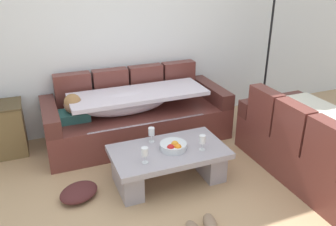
% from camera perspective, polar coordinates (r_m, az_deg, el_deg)
% --- Properties ---
extents(ground_plane, '(14.00, 14.00, 0.00)m').
position_cam_1_polar(ground_plane, '(3.36, 0.86, -16.72)').
color(ground_plane, tan).
extents(back_wall, '(9.00, 0.10, 2.70)m').
position_cam_1_polar(back_wall, '(4.68, -9.53, 13.24)').
color(back_wall, white).
rests_on(back_wall, ground_plane).
extents(couch_along_wall, '(2.32, 0.92, 0.88)m').
position_cam_1_polar(couch_along_wall, '(4.53, -5.51, -0.46)').
color(couch_along_wall, brown).
rests_on(couch_along_wall, ground_plane).
extents(couch_near_window, '(0.92, 1.76, 0.88)m').
position_cam_1_polar(couch_near_window, '(4.10, 23.11, -5.10)').
color(couch_near_window, brown).
rests_on(couch_near_window, ground_plane).
extents(coffee_table, '(1.20, 0.68, 0.38)m').
position_cam_1_polar(coffee_table, '(3.70, 0.12, -7.90)').
color(coffee_table, '#9C97A0').
rests_on(coffee_table, ground_plane).
extents(fruit_bowl, '(0.28, 0.28, 0.10)m').
position_cam_1_polar(fruit_bowl, '(3.60, 0.91, -5.50)').
color(fruit_bowl, silver).
rests_on(fruit_bowl, coffee_table).
extents(wine_glass_near_left, '(0.07, 0.07, 0.17)m').
position_cam_1_polar(wine_glass_near_left, '(3.35, -3.84, -6.47)').
color(wine_glass_near_left, silver).
rests_on(wine_glass_near_left, coffee_table).
extents(wine_glass_near_right, '(0.07, 0.07, 0.17)m').
position_cam_1_polar(wine_glass_near_right, '(3.58, 5.68, -4.41)').
color(wine_glass_near_right, silver).
rests_on(wine_glass_near_right, coffee_table).
extents(wine_glass_far_back, '(0.07, 0.07, 0.17)m').
position_cam_1_polar(wine_glass_far_back, '(3.72, -2.74, -3.16)').
color(wine_glass_far_back, silver).
rests_on(wine_glass_far_back, coffee_table).
extents(floor_lamp, '(0.33, 0.31, 1.95)m').
position_cam_1_polar(floor_lamp, '(5.26, 16.20, 11.18)').
color(floor_lamp, black).
rests_on(floor_lamp, ground_plane).
extents(crumpled_garment, '(0.51, 0.48, 0.12)m').
position_cam_1_polar(crumpled_garment, '(3.66, -14.45, -12.52)').
color(crumpled_garment, '#4C2323').
rests_on(crumpled_garment, ground_plane).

